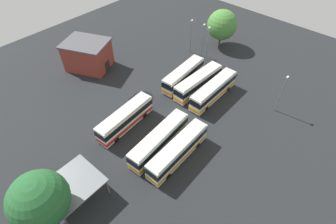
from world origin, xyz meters
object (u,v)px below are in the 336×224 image
object	(u,v)px
lamp_post_by_building	(281,93)
tree_south_edge	(39,200)
bus_row0_slot2	(213,90)
lamp_post_near_entrance	(191,35)
tree_east_edge	(222,25)
depot_building	(88,55)
bus_row1_slot2	(159,140)
bus_row1_slot3	(178,151)
bus_row0_slot0	(183,75)
lamp_post_far_corner	(207,45)
bus_row1_slot0	(125,118)
bus_row0_slot1	(198,82)
lamp_post_mid_lot	(203,41)
maintenance_shelter	(72,185)

from	to	relation	value
lamp_post_by_building	tree_south_edge	xyz separation A→B (m)	(38.26, -11.38, 1.98)
bus_row0_slot2	tree_south_edge	world-z (taller)	tree_south_edge
lamp_post_by_building	lamp_post_near_entrance	world-z (taller)	lamp_post_near_entrance
lamp_post_near_entrance	tree_east_edge	bearing A→B (deg)	155.25
lamp_post_by_building	tree_east_edge	size ratio (longest dim) A/B	0.89
depot_building	lamp_post_near_entrance	bearing A→B (deg)	147.24
bus_row1_slot2	bus_row1_slot3	bearing A→B (deg)	96.48
bus_row0_slot0	lamp_post_far_corner	xyz separation A→B (m)	(-8.46, -0.61, 2.91)
bus_row1_slot0	lamp_post_far_corner	bearing A→B (deg)	-177.57
bus_row0_slot1	bus_row0_slot2	world-z (taller)	same
depot_building	lamp_post_mid_lot	xyz separation A→B (m)	(-18.86, 16.15, 1.55)
lamp_post_by_building	tree_south_edge	bearing A→B (deg)	-16.56
lamp_post_far_corner	lamp_post_near_entrance	bearing A→B (deg)	-105.50
bus_row0_slot2	lamp_post_mid_lot	size ratio (longest dim) A/B	1.43
maintenance_shelter	lamp_post_by_building	world-z (taller)	lamp_post_by_building
bus_row1_slot2	tree_east_edge	distance (m)	34.56
bus_row1_slot0	tree_south_edge	world-z (taller)	tree_south_edge
bus_row1_slot0	lamp_post_near_entrance	xyz separation A→B (m)	(-25.88, -6.69, 2.47)
lamp_post_near_entrance	lamp_post_far_corner	world-z (taller)	lamp_post_far_corner
bus_row0_slot2	bus_row1_slot2	xyz separation A→B (m)	(15.53, 0.69, 0.00)
bus_row0_slot2	lamp_post_near_entrance	xyz separation A→B (m)	(-9.88, -13.47, 2.47)
maintenance_shelter	tree_east_edge	xyz separation A→B (m)	(-46.43, -8.33, 1.96)
bus_row0_slot1	lamp_post_mid_lot	size ratio (longest dim) A/B	1.41
bus_row0_slot1	depot_building	distance (m)	24.33
lamp_post_by_building	lamp_post_near_entrance	distance (m)	24.48
lamp_post_near_entrance	lamp_post_far_corner	bearing A→B (deg)	74.50
tree_south_edge	lamp_post_near_entrance	bearing A→B (deg)	-163.75
lamp_post_by_building	lamp_post_far_corner	world-z (taller)	lamp_post_far_corner
lamp_post_mid_lot	lamp_post_far_corner	xyz separation A→B (m)	(1.04, 1.98, 0.23)
bus_row0_slot1	lamp_post_mid_lot	xyz separation A→B (m)	(-9.32, -6.20, 2.68)
bus_row1_slot0	maintenance_shelter	bearing A→B (deg)	20.52
lamp_post_mid_lot	lamp_post_far_corner	size ratio (longest dim) A/B	0.95
bus_row1_slot2	depot_building	distance (m)	27.34
lamp_post_by_building	lamp_post_far_corner	size ratio (longest dim) A/B	0.88
bus_row0_slot1	bus_row1_slot3	world-z (taller)	same
bus_row0_slot2	lamp_post_far_corner	distance (m)	11.78
bus_row0_slot2	maintenance_shelter	xyz separation A→B (m)	(29.31, -1.81, 1.35)
lamp_post_near_entrance	tree_east_edge	distance (m)	8.02
maintenance_shelter	tree_east_edge	world-z (taller)	tree_east_edge
maintenance_shelter	tree_south_edge	world-z (taller)	tree_south_edge
bus_row1_slot2	lamp_post_mid_lot	distance (m)	27.14
bus_row0_slot2	lamp_post_mid_lot	xyz separation A→B (m)	(-9.35, -9.80, 2.68)
bus_row1_slot0	maintenance_shelter	distance (m)	14.27
lamp_post_mid_lot	tree_south_edge	bearing A→B (deg)	11.81
bus_row0_slot0	bus_row1_slot2	distance (m)	17.29
bus_row0_slot0	bus_row1_slot2	size ratio (longest dim) A/B	0.92
bus_row0_slot1	tree_east_edge	distance (m)	18.59
bus_row0_slot2	lamp_post_mid_lot	bearing A→B (deg)	-133.64
bus_row1_slot3	lamp_post_near_entrance	xyz separation A→B (m)	(-25.02, -17.65, 2.47)
lamp_post_by_building	lamp_post_near_entrance	xyz separation A→B (m)	(-4.96, -23.97, 0.10)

